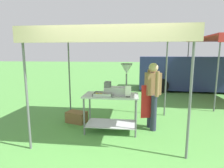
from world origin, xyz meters
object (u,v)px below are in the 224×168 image
object	(u,v)px
donut_fryer	(119,84)
menu_sign	(128,92)
donut_tray	(103,95)
vendor	(152,93)
donut_cart	(111,106)
supply_crate	(77,117)
van_navy	(194,73)
stall_canopy	(111,36)

from	to	relation	value
donut_fryer	menu_sign	xyz separation A→B (m)	(0.22, -0.21, -0.15)
donut_tray	donut_fryer	xyz separation A→B (m)	(0.36, 0.13, 0.24)
donut_tray	vendor	world-z (taller)	vendor
vendor	donut_cart	bearing A→B (deg)	-165.63
vendor	menu_sign	bearing A→B (deg)	-142.26
menu_sign	supply_crate	bearing A→B (deg)	155.36
supply_crate	van_navy	xyz separation A→B (m)	(4.57, 5.06, 0.73)
supply_crate	vendor	bearing A→B (deg)	-5.78
menu_sign	van_navy	xyz separation A→B (m)	(3.19, 5.69, -0.11)
supply_crate	van_navy	bearing A→B (deg)	47.91
donut_cart	van_navy	bearing A→B (deg)	56.92
donut_cart	vendor	bearing A→B (deg)	14.37
donut_cart	menu_sign	size ratio (longest dim) A/B	4.99
donut_tray	donut_cart	bearing A→B (deg)	33.63
donut_tray	supply_crate	size ratio (longest dim) A/B	0.74
donut_fryer	vendor	distance (m)	0.85
supply_crate	donut_fryer	bearing A→B (deg)	-20.12
donut_tray	donut_fryer	size ratio (longest dim) A/B	0.60
stall_canopy	supply_crate	xyz separation A→B (m)	(-0.98, 0.35, -2.06)
donut_tray	van_navy	xyz separation A→B (m)	(3.76, 5.62, -0.03)
supply_crate	donut_tray	bearing A→B (deg)	-34.61
stall_canopy	donut_fryer	xyz separation A→B (m)	(0.18, -0.08, -1.06)
menu_sign	vendor	size ratio (longest dim) A/B	0.16
donut_fryer	supply_crate	distance (m)	1.59
donut_tray	menu_sign	size ratio (longest dim) A/B	1.73
supply_crate	donut_cart	bearing A→B (deg)	-24.25
donut_cart	vendor	distance (m)	1.03
stall_canopy	vendor	xyz separation A→B (m)	(0.96, 0.15, -1.30)
donut_cart	supply_crate	distance (m)	1.18
stall_canopy	van_navy	distance (m)	6.62
stall_canopy	supply_crate	distance (m)	2.31
donut_tray	van_navy	size ratio (longest dim) A/B	0.08
stall_canopy	van_navy	size ratio (longest dim) A/B	0.56
stall_canopy	donut_tray	bearing A→B (deg)	-129.19
donut_fryer	supply_crate	xyz separation A→B (m)	(-1.17, 0.43, -1.00)
donut_fryer	van_navy	bearing A→B (deg)	58.19
donut_cart	donut_fryer	size ratio (longest dim) A/B	1.73
vendor	van_navy	world-z (taller)	van_navy
supply_crate	van_navy	distance (m)	6.85
stall_canopy	vendor	world-z (taller)	stall_canopy
stall_canopy	vendor	distance (m)	1.62
stall_canopy	menu_sign	distance (m)	1.31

